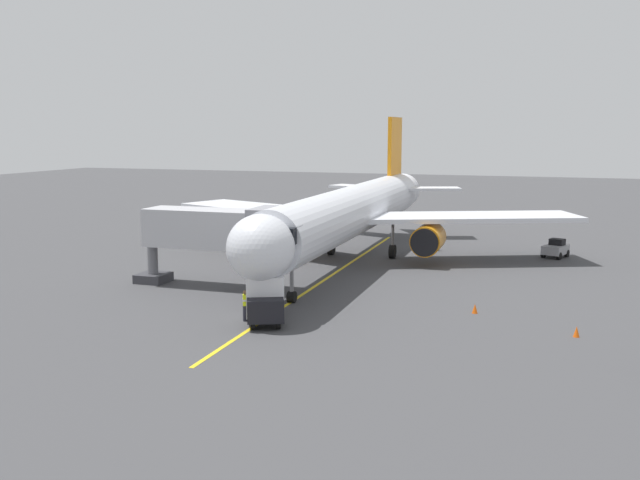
% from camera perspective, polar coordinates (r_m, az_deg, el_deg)
% --- Properties ---
extents(ground_plane, '(220.00, 220.00, 0.00)m').
position_cam_1_polar(ground_plane, '(56.75, 4.38, -1.60)').
color(ground_plane, '#424244').
extents(apron_lead_in_line, '(0.78, 40.00, 0.01)m').
position_cam_1_polar(apron_lead_in_line, '(49.71, 0.63, -3.07)').
color(apron_lead_in_line, yellow).
rests_on(apron_lead_in_line, ground).
extents(airplane, '(34.80, 40.24, 11.50)m').
position_cam_1_polar(airplane, '(55.00, 2.67, 2.30)').
color(airplane, silver).
rests_on(airplane, ground).
extents(jet_bridge, '(11.42, 3.24, 5.40)m').
position_cam_1_polar(jet_bridge, '(46.38, -7.47, 0.70)').
color(jet_bridge, '#B7B7BC').
rests_on(jet_bridge, ground).
extents(ground_crew_marshaller, '(0.40, 0.47, 1.71)m').
position_cam_1_polar(ground_crew_marshaller, '(38.69, -6.06, -5.25)').
color(ground_crew_marshaller, '#23232D').
rests_on(ground_crew_marshaller, ground).
extents(ground_crew_wing_walker, '(0.47, 0.41, 1.71)m').
position_cam_1_polar(ground_crew_wing_walker, '(61.57, 9.23, -0.03)').
color(ground_crew_wing_walker, '#23232D').
rests_on(ground_crew_wing_walker, ground).
extents(tug_portside, '(1.81, 2.47, 1.50)m').
position_cam_1_polar(tug_portside, '(71.89, -8.22, 1.12)').
color(tug_portside, white).
rests_on(tug_portside, ground).
extents(box_truck_starboard_side, '(3.69, 4.99, 2.62)m').
position_cam_1_polar(box_truck_starboard_side, '(38.67, -4.49, -4.47)').
color(box_truck_starboard_side, black).
rests_on(box_truck_starboard_side, ground).
extents(tug_rear_apron, '(2.25, 2.69, 1.50)m').
position_cam_1_polar(tug_rear_apron, '(60.68, 18.46, -0.68)').
color(tug_rear_apron, '#9E9EA3').
rests_on(tug_rear_apron, ground).
extents(safety_cone_nose_left, '(0.32, 0.32, 0.55)m').
position_cam_1_polar(safety_cone_nose_left, '(41.17, 12.38, -5.42)').
color(safety_cone_nose_left, '#F2590F').
rests_on(safety_cone_nose_left, ground).
extents(safety_cone_nose_right, '(0.32, 0.32, 0.55)m').
position_cam_1_polar(safety_cone_nose_right, '(38.00, 19.98, -6.96)').
color(safety_cone_nose_right, '#F2590F').
rests_on(safety_cone_nose_right, ground).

